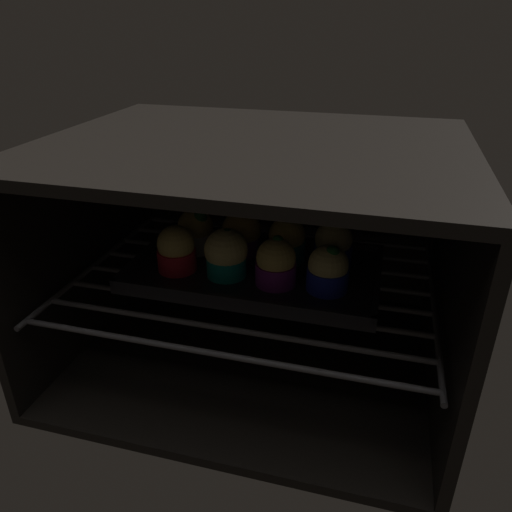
# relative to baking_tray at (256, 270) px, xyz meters

# --- Properties ---
(oven_cavity) EXTENTS (0.59, 0.47, 0.37)m
(oven_cavity) POSITION_rel_baking_tray_xyz_m (0.00, 0.03, 0.02)
(oven_cavity) COLOR black
(oven_cavity) RESTS_ON ground
(oven_rack) EXTENTS (0.55, 0.42, 0.01)m
(oven_rack) POSITION_rel_baking_tray_xyz_m (0.00, -0.01, -0.01)
(oven_rack) COLOR #4C494C
(oven_rack) RESTS_ON oven_cavity
(baking_tray) EXTENTS (0.38, 0.23, 0.02)m
(baking_tray) POSITION_rel_baking_tray_xyz_m (0.00, 0.00, 0.00)
(baking_tray) COLOR black
(baking_tray) RESTS_ON oven_rack
(muffin_row0_col0) EXTENTS (0.06, 0.06, 0.07)m
(muffin_row0_col0) POSITION_rel_baking_tray_xyz_m (-0.12, -0.04, 0.04)
(muffin_row0_col0) COLOR red
(muffin_row0_col0) RESTS_ON baking_tray
(muffin_row0_col1) EXTENTS (0.07, 0.07, 0.08)m
(muffin_row0_col1) POSITION_rel_baking_tray_xyz_m (-0.04, -0.04, 0.04)
(muffin_row0_col1) COLOR #0C8C84
(muffin_row0_col1) RESTS_ON baking_tray
(muffin_row0_col2) EXTENTS (0.06, 0.06, 0.08)m
(muffin_row0_col2) POSITION_rel_baking_tray_xyz_m (0.04, -0.04, 0.04)
(muffin_row0_col2) COLOR #7A238C
(muffin_row0_col2) RESTS_ON baking_tray
(muffin_row0_col3) EXTENTS (0.06, 0.06, 0.07)m
(muffin_row0_col3) POSITION_rel_baking_tray_xyz_m (0.12, -0.04, 0.04)
(muffin_row0_col3) COLOR #1928B7
(muffin_row0_col3) RESTS_ON baking_tray
(muffin_row1_col0) EXTENTS (0.06, 0.06, 0.07)m
(muffin_row1_col0) POSITION_rel_baking_tray_xyz_m (-0.11, 0.04, 0.04)
(muffin_row1_col0) COLOR silver
(muffin_row1_col0) RESTS_ON baking_tray
(muffin_row1_col1) EXTENTS (0.06, 0.06, 0.08)m
(muffin_row1_col1) POSITION_rel_baking_tray_xyz_m (-0.04, 0.04, 0.04)
(muffin_row1_col1) COLOR #7A238C
(muffin_row1_col1) RESTS_ON baking_tray
(muffin_row1_col2) EXTENTS (0.06, 0.06, 0.08)m
(muffin_row1_col2) POSITION_rel_baking_tray_xyz_m (0.04, 0.04, 0.04)
(muffin_row1_col2) COLOR #0C8C84
(muffin_row1_col2) RESTS_ON baking_tray
(muffin_row1_col3) EXTENTS (0.06, 0.06, 0.07)m
(muffin_row1_col3) POSITION_rel_baking_tray_xyz_m (0.11, 0.04, 0.04)
(muffin_row1_col3) COLOR #1928B7
(muffin_row1_col3) RESTS_ON baking_tray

